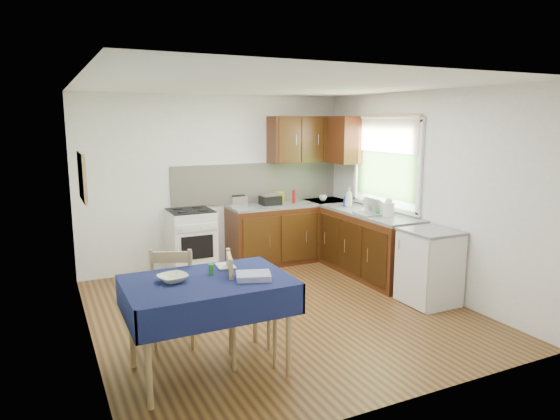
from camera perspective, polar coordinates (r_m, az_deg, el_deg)
name	(u,v)px	position (r m, az deg, el deg)	size (l,w,h in m)	color
floor	(279,310)	(5.80, -0.12, -11.41)	(4.20, 4.20, 0.00)	#432812
ceiling	(279,85)	(5.40, -0.13, 14.06)	(4.00, 4.20, 0.02)	white
wall_back	(217,182)	(7.39, -7.22, 3.24)	(4.00, 0.02, 2.50)	white
wall_front	(405,245)	(3.72, 14.08, -3.88)	(4.00, 0.02, 2.50)	white
wall_left	(84,218)	(4.95, -21.47, -0.83)	(0.02, 4.20, 2.50)	silver
wall_right	(421,191)	(6.57, 15.79, 2.07)	(0.02, 4.20, 2.50)	white
base_cabinets	(325,239)	(7.35, 5.17, -3.27)	(1.90, 2.30, 0.86)	#331609
worktop_back	(290,204)	(7.58, 1.12, 0.66)	(1.90, 0.60, 0.04)	slate
worktop_right	(370,213)	(6.95, 10.24, -0.38)	(0.60, 1.70, 0.04)	slate
worktop_corner	(326,201)	(7.89, 5.33, 1.00)	(0.60, 0.60, 0.04)	slate
splashback	(258,183)	(7.62, -2.53, 3.13)	(2.70, 0.02, 0.60)	beige
upper_cabinets	(318,139)	(7.70, 4.33, 8.05)	(1.20, 0.85, 0.70)	#331609
stove	(191,242)	(7.11, -10.12, -3.61)	(0.60, 0.61, 0.92)	white
window	(386,156)	(7.05, 11.99, 6.03)	(0.04, 1.48, 1.26)	#335924
fridge	(430,267)	(6.15, 16.73, -6.25)	(0.58, 0.60, 0.89)	white
corkboard	(82,177)	(5.20, -21.67, 3.55)	(0.04, 0.62, 0.47)	#A68E53
dining_table	(208,291)	(4.29, -8.25, -9.18)	(1.36, 0.92, 0.83)	#101040
chair_far	(175,293)	(4.92, -11.93, -9.22)	(0.57, 0.57, 0.98)	#A68E53
chair_near	(246,304)	(4.51, -3.90, -10.69)	(0.55, 0.55, 1.00)	#A68E53
toaster	(238,201)	(7.23, -4.78, 0.98)	(0.23, 0.14, 0.18)	silver
sandwich_press	(270,199)	(7.41, -1.12, 1.24)	(0.28, 0.24, 0.16)	black
sauce_bottle	(294,197)	(7.54, 1.58, 1.55)	(0.05, 0.05, 0.20)	#AC0D14
yellow_packet	(279,197)	(7.66, -0.06, 1.53)	(0.12, 0.08, 0.16)	gold
dish_rack	(374,212)	(6.80, 10.64, -0.24)	(0.46, 0.35, 0.22)	gray
kettle	(389,208)	(6.62, 12.31, 0.18)	(0.15, 0.15, 0.25)	white
cup	(323,198)	(7.79, 4.94, 1.38)	(0.12, 0.12, 0.09)	silver
soap_bottle_a	(349,197)	(7.29, 7.86, 1.45)	(0.11, 0.11, 0.28)	white
soap_bottle_b	(348,199)	(7.39, 7.75, 1.26)	(0.09, 0.09, 0.20)	#1D3DAD
soap_bottle_c	(380,208)	(6.75, 11.37, 0.18)	(0.13, 0.13, 0.17)	green
plate_bowl	(173,278)	(4.24, -12.16, -7.62)	(0.23, 0.23, 0.06)	#EEEBC3
book	(217,267)	(4.56, -7.21, -6.47)	(0.16, 0.21, 0.02)	white
spice_jar	(211,269)	(4.37, -7.87, -6.71)	(0.04, 0.04, 0.09)	#23822A
tea_towel	(253,276)	(4.21, -3.06, -7.56)	(0.28, 0.22, 0.05)	navy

